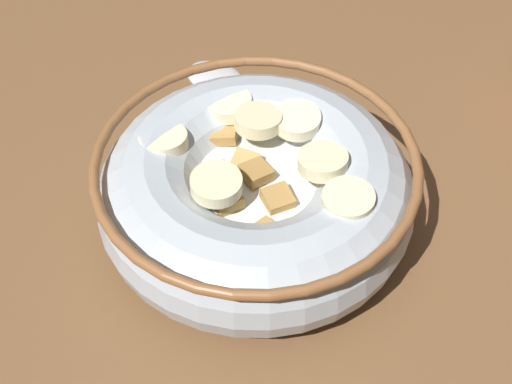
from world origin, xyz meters
TOP-DOWN VIEW (x-y plane):
  - ground_plane at (0.00, 0.00)cm, footprint 94.73×94.73cm
  - cereal_bowl at (0.00, -0.02)cm, footprint 18.02×18.02cm
  - spoon at (5.73, -11.86)cm, footprint 14.29×6.85cm

SIDE VIEW (x-z plane):
  - ground_plane at x=0.00cm, z-range -2.00..0.00cm
  - spoon at x=5.73cm, z-range -0.05..0.75cm
  - cereal_bowl at x=0.00cm, z-range 0.01..6.38cm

